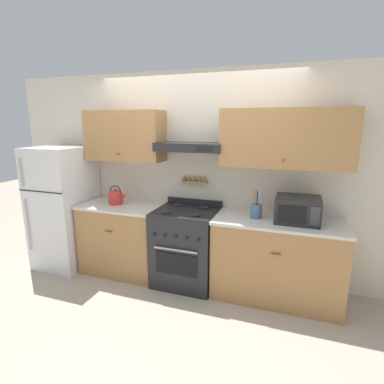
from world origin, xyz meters
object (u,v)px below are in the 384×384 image
object	(u,v)px
stove_range	(186,246)
utensil_crock	(256,211)
refrigerator	(64,207)
tea_kettle	(116,197)
microwave	(297,209)

from	to	relation	value
stove_range	utensil_crock	world-z (taller)	utensil_crock
stove_range	refrigerator	xyz separation A→B (m)	(-1.76, -0.05, 0.35)
stove_range	utensil_crock	bearing A→B (deg)	0.67
refrigerator	tea_kettle	bearing A→B (deg)	4.06
stove_range	refrigerator	size ratio (longest dim) A/B	0.61
refrigerator	tea_kettle	xyz separation A→B (m)	(0.79, 0.06, 0.19)
stove_range	tea_kettle	bearing A→B (deg)	179.43
refrigerator	utensil_crock	world-z (taller)	refrigerator
refrigerator	microwave	xyz separation A→B (m)	(3.00, 0.07, 0.23)
stove_range	microwave	xyz separation A→B (m)	(1.24, 0.03, 0.58)
tea_kettle	utensil_crock	xyz separation A→B (m)	(1.78, 0.00, -0.01)
stove_range	refrigerator	distance (m)	1.79
refrigerator	microwave	bearing A→B (deg)	1.42
refrigerator	stove_range	bearing A→B (deg)	1.52
stove_range	utensil_crock	size ratio (longest dim) A/B	3.22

